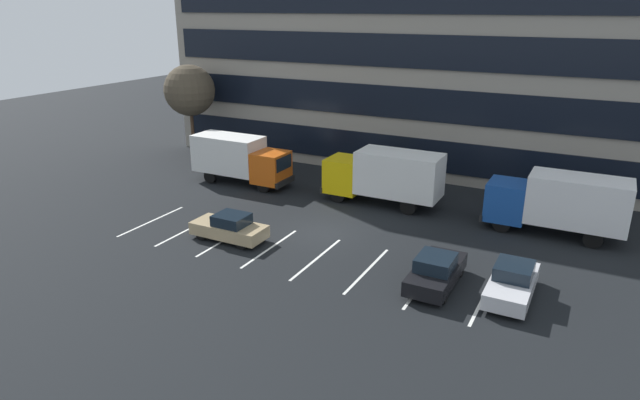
{
  "coord_description": "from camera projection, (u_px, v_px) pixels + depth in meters",
  "views": [
    {
      "loc": [
        13.43,
        -25.67,
        12.22
      ],
      "look_at": [
        -0.79,
        1.4,
        1.4
      ],
      "focal_mm": 31.0,
      "sensor_mm": 36.0,
      "label": 1
    }
  ],
  "objects": [
    {
      "name": "ground_plane",
      "position": [
        321.0,
        233.0,
        31.39
      ],
      "size": [
        120.0,
        120.0,
        0.0
      ],
      "primitive_type": "plane",
      "color": "black"
    },
    {
      "name": "office_building",
      "position": [
        428.0,
        24.0,
        42.77
      ],
      "size": [
        40.7,
        11.56,
        21.6
      ],
      "color": "gray",
      "rests_on": "ground_plane"
    },
    {
      "name": "lot_markings",
      "position": [
        293.0,
        253.0,
        28.76
      ],
      "size": [
        19.74,
        5.4,
        0.01
      ],
      "color": "silver",
      "rests_on": "ground_plane"
    },
    {
      "name": "box_truck_yellow",
      "position": [
        385.0,
        175.0,
        35.22
      ],
      "size": [
        7.65,
        2.53,
        3.55
      ],
      "color": "yellow",
      "rests_on": "ground_plane"
    },
    {
      "name": "box_truck_blue",
      "position": [
        559.0,
        202.0,
        30.51
      ],
      "size": [
        7.51,
        2.49,
        3.48
      ],
      "color": "#194799",
      "rests_on": "ground_plane"
    },
    {
      "name": "box_truck_orange",
      "position": [
        239.0,
        158.0,
        39.5
      ],
      "size": [
        7.32,
        2.42,
        3.39
      ],
      "color": "#D85914",
      "rests_on": "ground_plane"
    },
    {
      "name": "sedan_black",
      "position": [
        436.0,
        271.0,
        25.23
      ],
      "size": [
        1.82,
        4.34,
        1.55
      ],
      "color": "black",
      "rests_on": "ground_plane"
    },
    {
      "name": "sedan_silver",
      "position": [
        512.0,
        282.0,
        24.25
      ],
      "size": [
        1.79,
        4.28,
        1.53
      ],
      "color": "silver",
      "rests_on": "ground_plane"
    },
    {
      "name": "sedan_tan",
      "position": [
        230.0,
        228.0,
        30.22
      ],
      "size": [
        4.2,
        1.76,
        1.5
      ],
      "color": "tan",
      "rests_on": "ground_plane"
    },
    {
      "name": "bare_tree",
      "position": [
        190.0,
        91.0,
        44.83
      ],
      "size": [
        4.13,
        4.13,
        7.73
      ],
      "color": "#473323",
      "rests_on": "ground_plane"
    }
  ]
}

